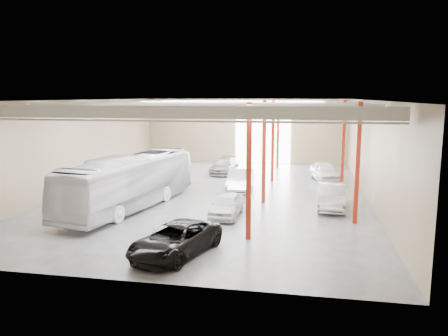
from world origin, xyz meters
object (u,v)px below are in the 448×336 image
(car_right_far, at_px, (325,172))
(car_right_near, at_px, (331,196))
(car_row_c, at_px, (224,166))
(black_sedan, at_px, (176,240))
(car_row_b, at_px, (240,180))
(car_row_a, at_px, (226,205))
(coach_bus, at_px, (130,182))

(car_right_far, bearing_deg, car_right_near, -102.76)
(car_row_c, bearing_deg, car_right_far, -9.39)
(black_sedan, height_order, car_row_b, car_row_b)
(car_row_a, xyz_separation_m, car_right_far, (6.38, 12.75, 0.09))
(coach_bus, bearing_deg, car_right_far, 53.23)
(car_right_near, bearing_deg, black_sedan, -124.65)
(coach_bus, xyz_separation_m, car_row_c, (3.68, 14.06, -1.03))
(coach_bus, relative_size, car_row_c, 2.54)
(black_sedan, relative_size, car_right_far, 1.12)
(car_row_a, distance_m, car_right_near, 7.13)
(car_row_a, bearing_deg, car_right_near, 27.80)
(black_sedan, relative_size, car_row_b, 1.03)
(car_right_near, bearing_deg, coach_bus, -167.91)
(car_row_b, relative_size, car_row_c, 1.04)
(coach_bus, bearing_deg, black_sedan, -44.29)
(black_sedan, relative_size, car_row_c, 1.07)
(black_sedan, distance_m, car_row_b, 14.38)
(black_sedan, distance_m, car_right_near, 12.61)
(car_row_a, bearing_deg, coach_bus, 174.15)
(car_row_a, height_order, car_row_c, car_row_c)
(car_row_c, relative_size, car_right_near, 1.00)
(black_sedan, height_order, car_row_c, black_sedan)
(black_sedan, relative_size, car_right_near, 1.07)
(black_sedan, relative_size, car_row_a, 1.27)
(car_row_c, bearing_deg, car_row_b, -66.73)
(coach_bus, distance_m, car_right_far, 17.64)
(car_right_near, xyz_separation_m, car_right_far, (0.00, 9.58, -0.01))
(car_row_b, bearing_deg, black_sedan, -96.61)
(car_row_b, height_order, car_right_far, car_row_b)
(black_sedan, distance_m, car_right_far, 21.09)
(black_sedan, height_order, car_row_a, black_sedan)
(coach_bus, relative_size, black_sedan, 2.36)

